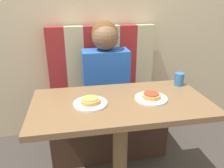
{
  "coord_description": "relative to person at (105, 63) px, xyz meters",
  "views": [
    {
      "loc": [
        -0.28,
        -1.18,
        1.36
      ],
      "look_at": [
        0.0,
        0.3,
        0.76
      ],
      "focal_mm": 35.0,
      "sensor_mm": 36.0,
      "label": 1
    }
  ],
  "objects": [
    {
      "name": "person",
      "position": [
        0.0,
        0.0,
        0.0
      ],
      "size": [
        0.39,
        0.25,
        0.72
      ],
      "color": "#2356B2",
      "rests_on": "booth_seat"
    },
    {
      "name": "dining_table",
      "position": [
        0.0,
        -0.6,
        -0.19
      ],
      "size": [
        1.09,
        0.56,
        0.76
      ],
      "color": "brown",
      "rests_on": "ground_plane"
    },
    {
      "name": "pizza_right",
      "position": [
        0.19,
        -0.62,
        -0.05
      ],
      "size": [
        0.12,
        0.12,
        0.03
      ],
      "color": "#C68E47",
      "rests_on": "plate_right"
    },
    {
      "name": "plate_right",
      "position": [
        0.19,
        -0.62,
        -0.07
      ],
      "size": [
        0.2,
        0.2,
        0.01
      ],
      "color": "white",
      "rests_on": "dining_table"
    },
    {
      "name": "drinking_cup",
      "position": [
        0.47,
        -0.43,
        -0.03
      ],
      "size": [
        0.07,
        0.07,
        0.09
      ],
      "color": "#2D669E",
      "rests_on": "dining_table"
    },
    {
      "name": "plate_left",
      "position": [
        -0.19,
        -0.62,
        -0.07
      ],
      "size": [
        0.2,
        0.2,
        0.01
      ],
      "color": "white",
      "rests_on": "dining_table"
    },
    {
      "name": "booth_seat",
      "position": [
        0.0,
        -0.01,
        -0.6
      ],
      "size": [
        1.0,
        0.57,
        0.46
      ],
      "color": "#382319",
      "rests_on": "ground_plane"
    },
    {
      "name": "wall_back",
      "position": [
        0.0,
        0.34,
        0.46
      ],
      "size": [
        7.0,
        0.05,
        2.6
      ],
      "color": "#C6B28E",
      "rests_on": "ground_plane"
    },
    {
      "name": "booth_backrest",
      "position": [
        0.0,
        0.23,
        -0.04
      ],
      "size": [
        1.0,
        0.1,
        0.65
      ],
      "color": "maroon",
      "rests_on": "booth_seat"
    },
    {
      "name": "pizza_left",
      "position": [
        -0.19,
        -0.62,
        -0.05
      ],
      "size": [
        0.12,
        0.12,
        0.03
      ],
      "color": "#C68E47",
      "rests_on": "plate_left"
    }
  ]
}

